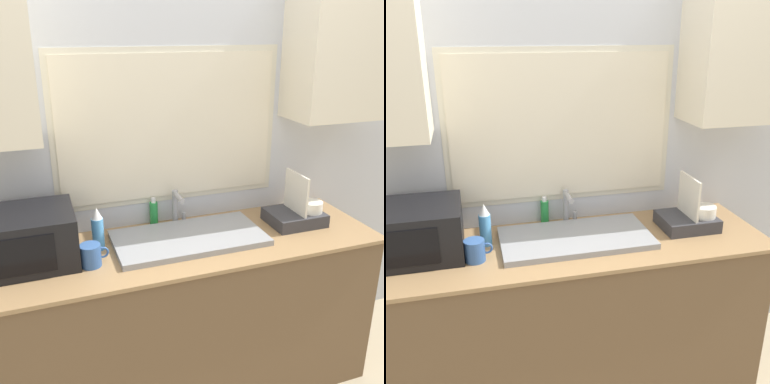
# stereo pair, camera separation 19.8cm
# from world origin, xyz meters

# --- Properties ---
(countertop) EXTENTS (1.97, 0.63, 0.89)m
(countertop) POSITION_xyz_m (0.00, 0.30, 0.45)
(countertop) COLOR brown
(countertop) RESTS_ON ground_plane
(wall_back) EXTENTS (6.00, 0.38, 2.60)m
(wall_back) POSITION_xyz_m (0.00, 0.59, 1.41)
(wall_back) COLOR silver
(wall_back) RESTS_ON ground_plane
(sink_basin) EXTENTS (0.76, 0.39, 0.03)m
(sink_basin) POSITION_xyz_m (0.01, 0.32, 0.91)
(sink_basin) COLOR gray
(sink_basin) RESTS_ON countertop
(faucet) EXTENTS (0.08, 0.15, 0.19)m
(faucet) POSITION_xyz_m (0.01, 0.52, 1.01)
(faucet) COLOR #99999E
(faucet) RESTS_ON countertop
(microwave) EXTENTS (0.40, 0.37, 0.25)m
(microwave) POSITION_xyz_m (-0.74, 0.36, 1.02)
(microwave) COLOR black
(microwave) RESTS_ON countertop
(dish_rack) EXTENTS (0.29, 0.24, 0.29)m
(dish_rack) POSITION_xyz_m (0.64, 0.32, 0.95)
(dish_rack) COLOR #333338
(dish_rack) RESTS_ON countertop
(spray_bottle) EXTENTS (0.06, 0.06, 0.22)m
(spray_bottle) POSITION_xyz_m (-0.44, 0.38, 1.00)
(spray_bottle) COLOR #4C99D8
(spray_bottle) RESTS_ON countertop
(soap_bottle) EXTENTS (0.04, 0.04, 0.16)m
(soap_bottle) POSITION_xyz_m (-0.11, 0.57, 0.96)
(soap_bottle) COLOR #268C3F
(soap_bottle) RESTS_ON countertop
(mug_near_sink) EXTENTS (0.13, 0.10, 0.10)m
(mug_near_sink) POSITION_xyz_m (-0.49, 0.23, 0.95)
(mug_near_sink) COLOR #335999
(mug_near_sink) RESTS_ON countertop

